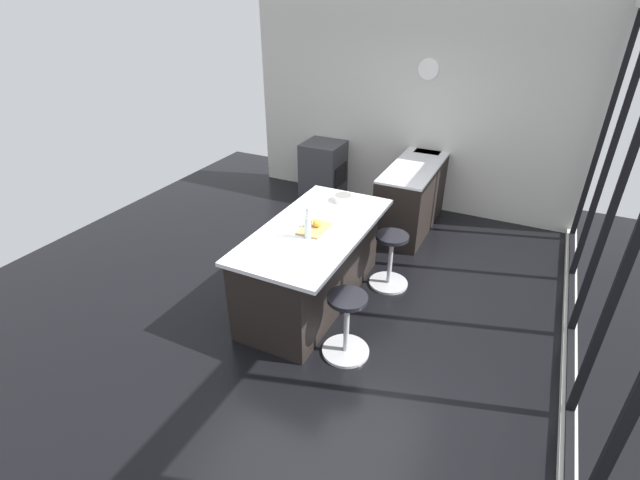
{
  "coord_description": "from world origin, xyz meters",
  "views": [
    {
      "loc": [
        3.6,
        1.75,
        2.99
      ],
      "look_at": [
        0.02,
        -0.01,
        0.75
      ],
      "focal_mm": 25.51,
      "sensor_mm": 36.0,
      "label": 1
    }
  ],
  "objects_px": {
    "apple_red": "(308,222)",
    "apple_yellow": "(317,223)",
    "cutting_board": "(315,229)",
    "kitchen_island": "(312,263)",
    "water_bottle": "(308,226)",
    "stool_middle": "(346,327)",
    "stool_by_window": "(390,262)",
    "fruit_bowl": "(343,198)",
    "oven_range": "(324,170)"
  },
  "relations": [
    {
      "from": "apple_red",
      "to": "apple_yellow",
      "type": "xyz_separation_m",
      "value": [
        -0.02,
        0.09,
        0.0
      ]
    },
    {
      "from": "kitchen_island",
      "to": "cutting_board",
      "type": "bearing_deg",
      "value": 53.98
    },
    {
      "from": "stool_middle",
      "to": "apple_red",
      "type": "bearing_deg",
      "value": -130.45
    },
    {
      "from": "oven_range",
      "to": "kitchen_island",
      "type": "height_order",
      "value": "kitchen_island"
    },
    {
      "from": "oven_range",
      "to": "cutting_board",
      "type": "height_order",
      "value": "cutting_board"
    },
    {
      "from": "stool_by_window",
      "to": "apple_yellow",
      "type": "distance_m",
      "value": 1.08
    },
    {
      "from": "apple_red",
      "to": "cutting_board",
      "type": "bearing_deg",
      "value": 81.99
    },
    {
      "from": "kitchen_island",
      "to": "stool_by_window",
      "type": "bearing_deg",
      "value": 132.79
    },
    {
      "from": "kitchen_island",
      "to": "fruit_bowl",
      "type": "distance_m",
      "value": 0.85
    },
    {
      "from": "oven_range",
      "to": "kitchen_island",
      "type": "distance_m",
      "value": 2.81
    },
    {
      "from": "stool_middle",
      "to": "fruit_bowl",
      "type": "bearing_deg",
      "value": -154.69
    },
    {
      "from": "oven_range",
      "to": "fruit_bowl",
      "type": "xyz_separation_m",
      "value": [
        1.87,
        1.15,
        0.48
      ]
    },
    {
      "from": "stool_by_window",
      "to": "stool_middle",
      "type": "relative_size",
      "value": 1.0
    },
    {
      "from": "kitchen_island",
      "to": "cutting_board",
      "type": "xyz_separation_m",
      "value": [
        0.04,
        0.06,
        0.45
      ]
    },
    {
      "from": "stool_middle",
      "to": "apple_yellow",
      "type": "xyz_separation_m",
      "value": [
        -0.6,
        -0.59,
        0.64
      ]
    },
    {
      "from": "cutting_board",
      "to": "fruit_bowl",
      "type": "distance_m",
      "value": 0.75
    },
    {
      "from": "kitchen_island",
      "to": "water_bottle",
      "type": "distance_m",
      "value": 0.61
    },
    {
      "from": "stool_by_window",
      "to": "water_bottle",
      "type": "distance_m",
      "value": 1.24
    },
    {
      "from": "cutting_board",
      "to": "fruit_bowl",
      "type": "bearing_deg",
      "value": -178.54
    },
    {
      "from": "oven_range",
      "to": "stool_middle",
      "type": "bearing_deg",
      "value": 29.03
    },
    {
      "from": "oven_range",
      "to": "fruit_bowl",
      "type": "bearing_deg",
      "value": 31.52
    },
    {
      "from": "kitchen_island",
      "to": "stool_middle",
      "type": "relative_size",
      "value": 3.06
    },
    {
      "from": "apple_red",
      "to": "fruit_bowl",
      "type": "height_order",
      "value": "apple_red"
    },
    {
      "from": "cutting_board",
      "to": "stool_by_window",
      "type": "bearing_deg",
      "value": 137.32
    },
    {
      "from": "stool_by_window",
      "to": "fruit_bowl",
      "type": "bearing_deg",
      "value": -98.34
    },
    {
      "from": "stool_by_window",
      "to": "fruit_bowl",
      "type": "height_order",
      "value": "fruit_bowl"
    },
    {
      "from": "oven_range",
      "to": "apple_red",
      "type": "relative_size",
      "value": 11.54
    },
    {
      "from": "water_bottle",
      "to": "stool_middle",
      "type": "bearing_deg",
      "value": 56.3
    },
    {
      "from": "apple_red",
      "to": "fruit_bowl",
      "type": "bearing_deg",
      "value": 175.39
    },
    {
      "from": "water_bottle",
      "to": "oven_range",
      "type": "bearing_deg",
      "value": -157.08
    },
    {
      "from": "kitchen_island",
      "to": "cutting_board",
      "type": "relative_size",
      "value": 5.44
    },
    {
      "from": "apple_red",
      "to": "fruit_bowl",
      "type": "distance_m",
      "value": 0.74
    },
    {
      "from": "apple_red",
      "to": "apple_yellow",
      "type": "height_order",
      "value": "apple_yellow"
    },
    {
      "from": "cutting_board",
      "to": "kitchen_island",
      "type": "bearing_deg",
      "value": -126.02
    },
    {
      "from": "water_bottle",
      "to": "fruit_bowl",
      "type": "bearing_deg",
      "value": -177.63
    },
    {
      "from": "stool_by_window",
      "to": "cutting_board",
      "type": "distance_m",
      "value": 1.07
    },
    {
      "from": "apple_red",
      "to": "apple_yellow",
      "type": "relative_size",
      "value": 0.94
    },
    {
      "from": "kitchen_island",
      "to": "water_bottle",
      "type": "xyz_separation_m",
      "value": [
        0.22,
        0.08,
        0.56
      ]
    },
    {
      "from": "cutting_board",
      "to": "apple_red",
      "type": "distance_m",
      "value": 0.09
    },
    {
      "from": "apple_yellow",
      "to": "stool_by_window",
      "type": "bearing_deg",
      "value": 136.85
    },
    {
      "from": "kitchen_island",
      "to": "apple_red",
      "type": "bearing_deg",
      "value": -32.87
    },
    {
      "from": "stool_middle",
      "to": "fruit_bowl",
      "type": "height_order",
      "value": "fruit_bowl"
    },
    {
      "from": "stool_by_window",
      "to": "apple_red",
      "type": "distance_m",
      "value": 1.14
    },
    {
      "from": "stool_by_window",
      "to": "apple_red",
      "type": "xyz_separation_m",
      "value": [
        0.65,
        -0.69,
        0.64
      ]
    },
    {
      "from": "apple_red",
      "to": "stool_middle",
      "type": "bearing_deg",
      "value": 49.55
    },
    {
      "from": "stool_by_window",
      "to": "fruit_bowl",
      "type": "xyz_separation_m",
      "value": [
        -0.09,
        -0.63,
        0.62
      ]
    },
    {
      "from": "water_bottle",
      "to": "stool_by_window",
      "type": "bearing_deg",
      "value": 145.03
    },
    {
      "from": "stool_by_window",
      "to": "oven_range",
      "type": "bearing_deg",
      "value": -137.89
    },
    {
      "from": "stool_middle",
      "to": "water_bottle",
      "type": "xyz_separation_m",
      "value": [
        -0.39,
        -0.59,
        0.7
      ]
    },
    {
      "from": "water_bottle",
      "to": "fruit_bowl",
      "type": "height_order",
      "value": "water_bottle"
    }
  ]
}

